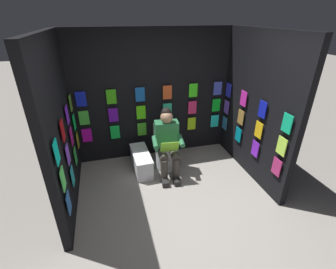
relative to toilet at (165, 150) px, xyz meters
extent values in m
plane|color=gray|center=(0.09, 1.50, -0.33)|extent=(30.00, 30.00, 0.00)
cube|color=black|center=(0.09, -0.55, 0.87)|extent=(3.02, 0.10, 2.40)
cube|color=#BC0DAC|center=(1.37, -0.46, 0.26)|extent=(0.17, 0.01, 0.26)
cube|color=green|center=(0.86, -0.46, 0.26)|extent=(0.17, 0.01, 0.26)
cube|color=green|center=(0.35, -0.46, 0.26)|extent=(0.17, 0.01, 0.26)
cube|color=gold|center=(-0.16, -0.46, 0.26)|extent=(0.17, 0.01, 0.26)
cube|color=#9DD412|center=(-0.67, -0.46, 0.26)|extent=(0.17, 0.01, 0.26)
cube|color=#1ED8CB|center=(-1.18, -0.46, 0.26)|extent=(0.17, 0.01, 0.26)
cube|color=green|center=(1.37, -0.46, 0.60)|extent=(0.17, 0.01, 0.26)
cube|color=#580DA2|center=(0.86, -0.46, 0.60)|extent=(0.17, 0.01, 0.26)
cube|color=#4CD80E|center=(0.35, -0.46, 0.60)|extent=(0.17, 0.01, 0.26)
cube|color=#22AB7E|center=(-0.16, -0.46, 0.60)|extent=(0.17, 0.01, 0.26)
cube|color=#D72760|center=(-0.67, -0.46, 0.60)|extent=(0.17, 0.01, 0.26)
cube|color=#0FC726|center=(-1.18, -0.46, 0.60)|extent=(0.17, 0.01, 0.26)
cube|color=#0E1BB2|center=(1.37, -0.46, 0.95)|extent=(0.17, 0.01, 0.26)
cube|color=#32A20E|center=(0.86, -0.46, 0.95)|extent=(0.17, 0.01, 0.26)
cube|color=#1251A2|center=(0.35, -0.46, 0.95)|extent=(0.17, 0.01, 0.26)
cube|color=#D14C1F|center=(-0.16, -0.46, 0.95)|extent=(0.17, 0.01, 0.26)
cube|color=#39E61A|center=(-0.67, -0.46, 0.95)|extent=(0.17, 0.01, 0.26)
cube|color=#3F50BA|center=(-1.18, -0.46, 0.95)|extent=(0.17, 0.01, 0.26)
cube|color=black|center=(-1.42, 0.50, 0.87)|extent=(0.10, 2.00, 2.40)
cube|color=#2D67A0|center=(-1.33, -0.31, 0.26)|extent=(0.01, 0.17, 0.26)
cube|color=#087C93|center=(-1.33, 0.23, 0.26)|extent=(0.01, 0.17, 0.26)
cube|color=purple|center=(-1.33, 0.77, 0.26)|extent=(0.01, 0.17, 0.26)
cube|color=#AD2664|center=(-1.33, 1.32, 0.26)|extent=(0.01, 0.17, 0.26)
cube|color=#7747DA|center=(-1.33, -0.31, 0.60)|extent=(0.01, 0.17, 0.26)
cube|color=olive|center=(-1.33, 0.23, 0.60)|extent=(0.01, 0.17, 0.26)
cube|color=gold|center=(-1.33, 0.77, 0.60)|extent=(0.01, 0.17, 0.26)
cube|color=#B9F149|center=(-1.33, 1.32, 0.60)|extent=(0.01, 0.17, 0.26)
cube|color=#272DCB|center=(-1.33, -0.31, 0.95)|extent=(0.01, 0.17, 0.26)
cube|color=#D227A6|center=(-1.33, 0.23, 0.95)|extent=(0.01, 0.17, 0.26)
cube|color=#111AB1|center=(-1.33, 0.77, 0.95)|extent=(0.01, 0.17, 0.26)
cube|color=#13B17A|center=(-1.33, 1.32, 0.95)|extent=(0.01, 0.17, 0.26)
cube|color=black|center=(1.60, 0.50, 0.87)|extent=(0.10, 2.00, 2.40)
cube|color=blue|center=(1.52, 1.32, 0.26)|extent=(0.01, 0.17, 0.26)
cube|color=#21AFB8|center=(1.52, 0.77, 0.26)|extent=(0.01, 0.17, 0.26)
cube|color=green|center=(1.52, 0.23, 0.26)|extent=(0.01, 0.17, 0.26)
cube|color=#91A81F|center=(1.52, -0.31, 0.26)|extent=(0.01, 0.17, 0.26)
cube|color=#4EE85F|center=(1.52, 1.32, 0.60)|extent=(0.01, 0.17, 0.26)
cube|color=#8B49F1|center=(1.52, 0.77, 0.60)|extent=(0.01, 0.17, 0.26)
cube|color=#A21879|center=(1.52, 0.23, 0.60)|extent=(0.01, 0.17, 0.26)
cube|color=#0CDE58|center=(1.52, -0.31, 0.60)|extent=(0.01, 0.17, 0.26)
cube|color=#0BDAC1|center=(1.52, 1.32, 0.95)|extent=(0.01, 0.17, 0.26)
cube|color=#A01015|center=(1.52, 0.77, 0.95)|extent=(0.01, 0.17, 0.26)
cube|color=#6A1FD2|center=(1.52, 0.23, 0.95)|extent=(0.01, 0.17, 0.26)
cube|color=#528E24|center=(1.52, -0.31, 0.95)|extent=(0.01, 0.17, 0.26)
cylinder|color=white|center=(0.01, 0.08, -0.13)|extent=(0.38, 0.38, 0.40)
cylinder|color=white|center=(0.01, 0.08, 0.09)|extent=(0.41, 0.41, 0.02)
cube|color=white|center=(-0.02, -0.18, 0.25)|extent=(0.40, 0.22, 0.36)
cylinder|color=white|center=(-0.01, -0.09, 0.25)|extent=(0.39, 0.11, 0.39)
cube|color=#286B42|center=(0.01, 0.11, 0.36)|extent=(0.42, 0.26, 0.52)
sphere|color=tan|center=(0.01, 0.14, 0.71)|extent=(0.21, 0.21, 0.21)
sphere|color=black|center=(0.01, 0.11, 0.78)|extent=(0.17, 0.17, 0.17)
cylinder|color=#38332D|center=(-0.07, 0.32, 0.11)|extent=(0.19, 0.41, 0.15)
cylinder|color=#38332D|center=(0.13, 0.30, 0.11)|extent=(0.19, 0.41, 0.15)
cylinder|color=#38332D|center=(-0.05, 0.49, -0.11)|extent=(0.12, 0.12, 0.42)
cylinder|color=#38332D|center=(0.14, 0.48, -0.11)|extent=(0.12, 0.12, 0.42)
cube|color=black|center=(-0.05, 0.55, -0.28)|extent=(0.13, 0.27, 0.09)
cube|color=black|center=(0.15, 0.54, -0.28)|extent=(0.13, 0.27, 0.09)
cylinder|color=#286B42|center=(-0.19, 0.31, 0.33)|extent=(0.11, 0.32, 0.13)
cylinder|color=#286B42|center=(0.24, 0.26, 0.33)|extent=(0.11, 0.32, 0.13)
cube|color=#80D62F|center=(0.04, 0.45, 0.32)|extent=(0.31, 0.16, 0.23)
cube|color=silver|center=(0.46, 0.04, -0.16)|extent=(0.30, 0.76, 0.33)
cube|color=white|center=(0.46, 0.04, 0.02)|extent=(0.32, 0.79, 0.03)
camera|label=1|loc=(0.95, 3.72, 2.24)|focal=25.67mm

